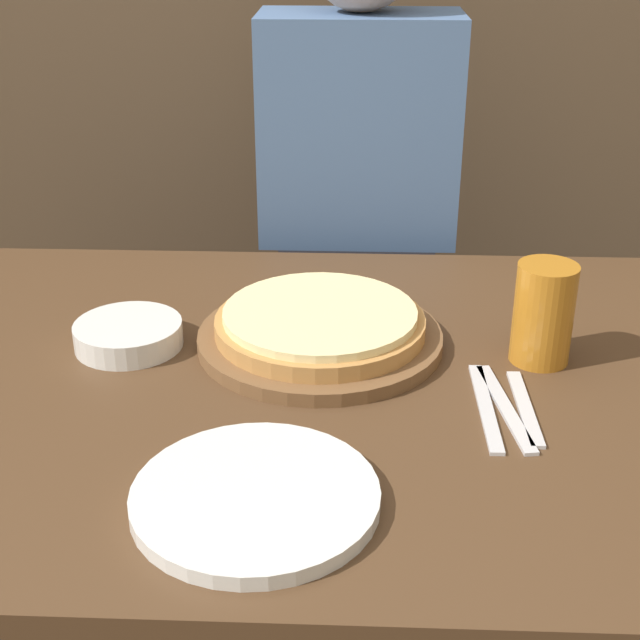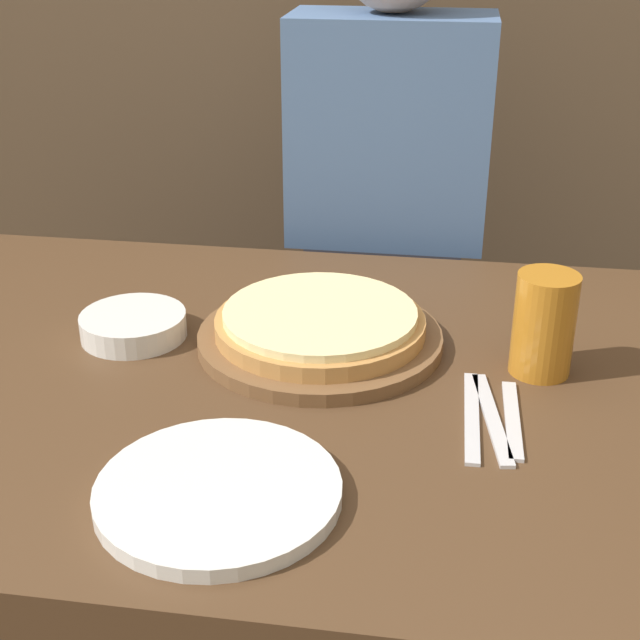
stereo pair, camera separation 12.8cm
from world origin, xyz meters
name	(u,v)px [view 1 (the left image)]	position (x,y,z in m)	size (l,w,h in m)	color
dining_table	(270,579)	(0.00, 0.00, 0.36)	(1.30, 0.91, 0.72)	#4C331E
pizza_on_board	(320,329)	(0.07, 0.09, 0.75)	(0.36, 0.36, 0.06)	brown
beer_glass	(544,309)	(0.38, 0.06, 0.80)	(0.08, 0.08, 0.14)	#B7701E
dinner_plate	(255,497)	(0.02, -0.28, 0.73)	(0.27, 0.27, 0.02)	silver
side_bowl	(128,335)	(-0.20, 0.08, 0.74)	(0.16, 0.16, 0.04)	silver
fork	(485,407)	(0.29, -0.08, 0.72)	(0.02, 0.21, 0.00)	silver
dinner_knife	(505,407)	(0.32, -0.08, 0.72)	(0.05, 0.21, 0.00)	silver
spoon	(525,408)	(0.34, -0.08, 0.72)	(0.02, 0.18, 0.00)	silver
diner_person	(356,256)	(0.13, 0.62, 0.65)	(0.37, 0.20, 1.32)	#33333D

